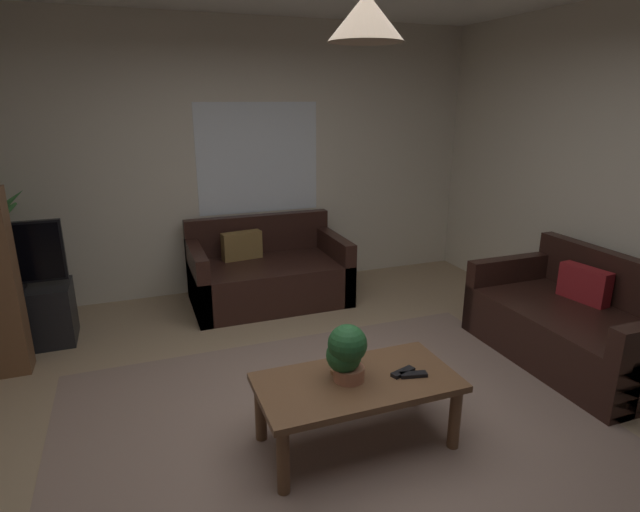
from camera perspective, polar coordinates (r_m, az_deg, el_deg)
The scene contains 14 objects.
floor at distance 3.39m, azimuth 1.88°, elevation -18.86°, with size 5.23×5.47×0.02m, color #9E8466.
rug at distance 3.23m, azimuth 3.32°, elevation -20.60°, with size 3.40×3.01×0.01m, color gray.
wall_back at distance 5.43m, azimuth -9.32°, elevation 10.56°, with size 5.35×0.06×2.75m, color beige.
window_pane at distance 5.45m, azimuth -6.90°, elevation 10.74°, with size 1.28×0.01×1.13m, color white.
couch_under_window at distance 5.19m, azimuth -5.86°, elevation -2.14°, with size 1.52×0.90×0.82m.
couch_right_side at distance 4.51m, azimuth 26.64°, elevation -7.07°, with size 0.90×1.55×0.82m.
coffee_table at distance 3.08m, azimuth 4.16°, elevation -14.63°, with size 1.16×0.59×0.43m.
book_on_table_0 at distance 3.09m, azimuth 2.62°, elevation -12.78°, with size 0.13×0.08×0.03m, color #99663F.
remote_on_table_0 at distance 3.11m, azimuth 10.38°, elevation -12.88°, with size 0.05×0.16×0.02m, color black.
remote_on_table_1 at distance 3.12m, azimuth 9.23°, elevation -12.66°, with size 0.05×0.16×0.02m, color black.
potted_plant_on_table at distance 2.95m, azimuth 2.94°, elevation -10.60°, with size 0.23×0.23×0.34m.
tv_stand at distance 4.94m, azimuth -30.92°, elevation -5.95°, with size 0.90×0.44×0.50m, color black.
tv at distance 4.75m, azimuth -31.94°, elevation -0.06°, with size 0.90×0.16×0.56m.
pendant_lamp at distance 2.64m, azimuth 5.17°, elevation 25.01°, with size 0.37×0.37×0.52m.
Camera 1 is at (-1.06, -2.53, 1.98)m, focal length 28.69 mm.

